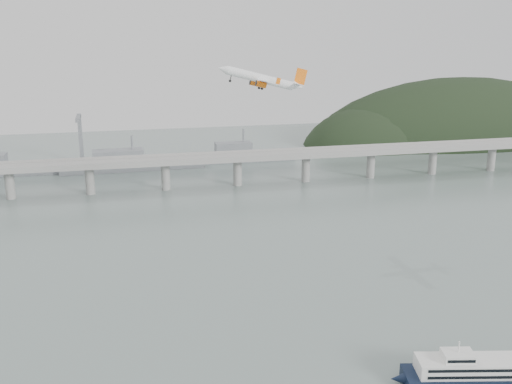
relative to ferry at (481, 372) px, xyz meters
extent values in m
plane|color=slate|center=(-47.39, 53.77, -4.04)|extent=(900.00, 900.00, 0.00)
cube|color=gray|center=(-47.39, 253.77, 15.96)|extent=(800.00, 22.00, 2.20)
cube|color=gray|center=(-47.39, 243.27, 17.96)|extent=(800.00, 0.60, 1.80)
cube|color=gray|center=(-47.39, 264.27, 17.96)|extent=(800.00, 0.60, 1.80)
cylinder|color=gray|center=(-177.39, 253.77, 5.46)|extent=(6.00, 6.00, 21.00)
cylinder|color=gray|center=(-127.39, 253.77, 5.46)|extent=(6.00, 6.00, 21.00)
cylinder|color=gray|center=(-77.39, 253.77, 5.46)|extent=(6.00, 6.00, 21.00)
cylinder|color=gray|center=(-27.39, 253.77, 5.46)|extent=(6.00, 6.00, 21.00)
cylinder|color=gray|center=(22.61, 253.77, 5.46)|extent=(6.00, 6.00, 21.00)
cylinder|color=gray|center=(72.61, 253.77, 5.46)|extent=(6.00, 6.00, 21.00)
cylinder|color=gray|center=(122.61, 253.77, 5.46)|extent=(6.00, 6.00, 21.00)
cylinder|color=gray|center=(172.61, 253.77, 5.46)|extent=(6.00, 6.00, 21.00)
ellipsoid|color=black|center=(222.61, 383.77, -22.04)|extent=(320.00, 150.00, 156.00)
ellipsoid|color=black|center=(127.61, 373.77, -16.04)|extent=(140.00, 110.00, 96.00)
cube|color=slate|center=(-97.39, 318.77, -0.04)|extent=(110.55, 21.43, 8.00)
cube|color=slate|center=(-108.39, 318.77, 7.96)|extent=(39.01, 16.73, 8.00)
cylinder|color=slate|center=(-97.39, 318.77, 15.96)|extent=(1.60, 1.60, 14.00)
cube|color=slate|center=(-7.39, 328.77, -0.04)|extent=(85.00, 13.60, 8.00)
cube|color=slate|center=(-15.89, 328.77, 7.96)|extent=(29.75, 11.90, 8.00)
cylinder|color=slate|center=(-7.39, 328.77, 15.96)|extent=(1.60, 1.60, 14.00)
cube|color=slate|center=(-137.39, 353.77, 15.96)|extent=(3.00, 3.00, 40.00)
cube|color=slate|center=(-137.39, 343.77, 33.96)|extent=(3.00, 28.00, 3.00)
cube|color=black|center=(0.00, 0.00, -2.13)|extent=(49.30, 21.15, 3.84)
cone|color=black|center=(-25.34, 5.34, -2.13)|extent=(5.48, 4.74, 3.84)
cube|color=silver|center=(0.00, 0.00, 2.19)|extent=(41.39, 17.69, 4.80)
cube|color=black|center=(-1.00, -4.74, 3.44)|extent=(35.70, 7.66, 0.96)
cube|color=black|center=(-1.00, -4.74, 1.13)|extent=(35.70, 7.66, 0.96)
cube|color=black|center=(1.00, 4.74, 3.44)|extent=(35.70, 7.66, 0.96)
cube|color=black|center=(1.00, 4.74, 1.13)|extent=(35.70, 7.66, 0.96)
cube|color=silver|center=(-7.51, 1.58, 5.83)|extent=(10.77, 8.55, 2.49)
cube|color=black|center=(-8.21, -1.75, 5.83)|extent=(8.47, 1.89, 0.96)
cylinder|color=silver|center=(-7.51, 1.58, 8.90)|extent=(0.57, 0.57, 3.84)
cylinder|color=white|center=(-42.36, 121.80, 81.64)|extent=(31.38, 5.98, 11.63)
cone|color=white|center=(-59.61, 122.00, 86.04)|extent=(5.55, 4.29, 5.03)
cone|color=white|center=(-24.42, 121.63, 77.64)|extent=(6.54, 4.25, 5.31)
cube|color=white|center=(-41.55, 121.73, 80.29)|extent=(5.55, 37.88, 3.67)
cube|color=white|center=(-25.31, 121.68, 78.67)|extent=(3.54, 13.39, 1.83)
cube|color=orange|center=(-23.32, 121.85, 81.95)|extent=(6.64, 0.80, 8.26)
cylinder|color=orange|center=(-43.57, 127.79, 78.88)|extent=(5.31, 2.86, 3.67)
cylinder|color=black|center=(-45.83, 127.82, 79.46)|extent=(1.06, 2.58, 2.58)
cube|color=white|center=(-43.29, 127.85, 79.96)|extent=(3.03, 0.37, 1.99)
cylinder|color=orange|center=(-43.55, 115.56, 79.50)|extent=(5.31, 2.86, 3.67)
cylinder|color=black|center=(-45.81, 115.59, 80.08)|extent=(1.06, 2.58, 2.58)
cube|color=white|center=(-43.27, 115.62, 80.58)|extent=(3.03, 0.37, 1.99)
cylinder|color=black|center=(-42.05, 124.53, 78.20)|extent=(1.05, 0.54, 2.70)
cylinder|color=black|center=(-42.36, 124.46, 77.02)|extent=(1.49, 0.52, 1.51)
cylinder|color=black|center=(-42.04, 118.74, 78.50)|extent=(1.05, 0.54, 2.70)
cylinder|color=black|center=(-42.35, 118.68, 77.31)|extent=(1.49, 0.52, 1.51)
cylinder|color=black|center=(-56.07, 121.79, 81.93)|extent=(1.05, 0.54, 2.70)
cylinder|color=black|center=(-56.37, 121.73, 80.74)|extent=(1.49, 0.52, 1.51)
cube|color=orange|center=(-39.09, 140.68, 80.07)|extent=(2.39, 0.37, 3.04)
cube|color=orange|center=(-39.03, 102.87, 81.99)|extent=(2.39, 0.37, 3.04)
camera|label=1|loc=(-105.80, -145.44, 105.14)|focal=42.00mm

